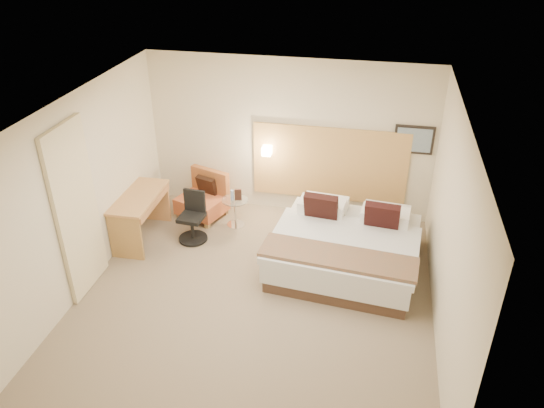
% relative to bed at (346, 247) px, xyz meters
% --- Properties ---
extents(floor, '(4.80, 5.00, 0.02)m').
position_rel_bed_xyz_m(floor, '(-1.15, -0.97, -0.34)').
color(floor, '#7E6C54').
rests_on(floor, ground).
extents(ceiling, '(4.80, 5.00, 0.02)m').
position_rel_bed_xyz_m(ceiling, '(-1.15, -0.97, 2.38)').
color(ceiling, white).
rests_on(ceiling, floor).
extents(wall_back, '(4.80, 0.02, 2.70)m').
position_rel_bed_xyz_m(wall_back, '(-1.15, 1.54, 1.02)').
color(wall_back, beige).
rests_on(wall_back, floor).
extents(wall_front, '(4.80, 0.02, 2.70)m').
position_rel_bed_xyz_m(wall_front, '(-1.15, -3.48, 1.02)').
color(wall_front, beige).
rests_on(wall_front, floor).
extents(wall_left, '(0.02, 5.00, 2.70)m').
position_rel_bed_xyz_m(wall_left, '(-3.56, -0.97, 1.02)').
color(wall_left, beige).
rests_on(wall_left, floor).
extents(wall_right, '(0.02, 5.00, 2.70)m').
position_rel_bed_xyz_m(wall_right, '(1.26, -0.97, 1.02)').
color(wall_right, beige).
rests_on(wall_right, floor).
extents(headboard_panel, '(2.60, 0.04, 1.30)m').
position_rel_bed_xyz_m(headboard_panel, '(-0.45, 1.50, 0.62)').
color(headboard_panel, tan).
rests_on(headboard_panel, wall_back).
extents(art_frame, '(0.62, 0.03, 0.47)m').
position_rel_bed_xyz_m(art_frame, '(0.87, 1.51, 1.17)').
color(art_frame, black).
rests_on(art_frame, wall_back).
extents(art_canvas, '(0.54, 0.01, 0.39)m').
position_rel_bed_xyz_m(art_canvas, '(0.87, 1.49, 1.17)').
color(art_canvas, slate).
rests_on(art_canvas, wall_back).
extents(lamp_arm, '(0.02, 0.12, 0.02)m').
position_rel_bed_xyz_m(lamp_arm, '(-1.50, 1.45, 0.82)').
color(lamp_arm, silver).
rests_on(lamp_arm, wall_back).
extents(lamp_shade, '(0.15, 0.15, 0.15)m').
position_rel_bed_xyz_m(lamp_shade, '(-1.50, 1.39, 0.82)').
color(lamp_shade, '#FFEDC6').
rests_on(lamp_shade, wall_back).
extents(curtain, '(0.06, 0.90, 2.42)m').
position_rel_bed_xyz_m(curtain, '(-3.51, -1.22, 0.89)').
color(curtain, beige).
rests_on(curtain, wall_left).
extents(bottle_a, '(0.06, 0.06, 0.18)m').
position_rel_bed_xyz_m(bottle_a, '(-1.95, 0.77, 0.25)').
color(bottle_a, '#9AB6EF').
rests_on(bottle_a, side_table).
extents(menu_folder, '(0.12, 0.07, 0.19)m').
position_rel_bed_xyz_m(menu_folder, '(-1.85, 0.78, 0.26)').
color(menu_folder, '#351D16').
rests_on(menu_folder, side_table).
extents(bed, '(2.26, 2.21, 1.02)m').
position_rel_bed_xyz_m(bed, '(0.00, 0.00, 0.00)').
color(bed, '#432D21').
rests_on(bed, floor).
extents(lounge_chair, '(0.92, 0.86, 0.79)m').
position_rel_bed_xyz_m(lounge_chair, '(-2.54, 1.01, -0.02)').
color(lounge_chair, '#996948').
rests_on(lounge_chair, floor).
extents(side_table, '(0.54, 0.54, 0.49)m').
position_rel_bed_xyz_m(side_table, '(-1.91, 0.78, -0.06)').
color(side_table, white).
rests_on(side_table, floor).
extents(desk, '(0.60, 1.27, 0.78)m').
position_rel_bed_xyz_m(desk, '(-3.26, 0.08, 0.29)').
color(desk, '#BB8249').
rests_on(desk, floor).
extents(desk_chair, '(0.50, 0.50, 0.82)m').
position_rel_bed_xyz_m(desk_chair, '(-2.47, 0.23, 0.01)').
color(desk_chair, black).
rests_on(desk_chair, floor).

